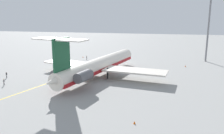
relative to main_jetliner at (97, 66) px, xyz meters
The scene contains 10 objects.
ground 8.33m from the main_jetliner, 83.65° to the right, with size 317.73×317.73×0.00m, color gray.
main_jetliner is the anchor object (origin of this frame).
ground_crew_near_nose 28.13m from the main_jetliner, 155.52° to the right, with size 0.31×0.39×1.83m.
ground_crew_near_tail 28.14m from the main_jetliner, 78.19° to the right, with size 0.28×0.43×1.72m.
ground_crew_portside 26.65m from the main_jetliner, 61.21° to the right, with size 0.40×0.29×1.81m.
safety_cone_nose 34.26m from the main_jetliner, 153.87° to the right, with size 0.40×0.40×0.55m, color #EA590F.
safety_cone_wingtip 32.43m from the main_jetliner, 27.22° to the left, with size 0.40×0.40×0.55m, color #EA590F.
safety_cone_tail 34.98m from the main_jetliner, 126.57° to the left, with size 0.40×0.40×0.55m, color #EA590F.
taxiway_centreline 9.79m from the main_jetliner, 98.21° to the right, with size 84.80×0.36×0.01m, color gold.
light_mast 50.66m from the main_jetliner, 131.85° to the left, with size 4.00×0.70×25.72m.
Camera 1 is at (66.96, 26.18, 19.57)m, focal length 37.85 mm.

